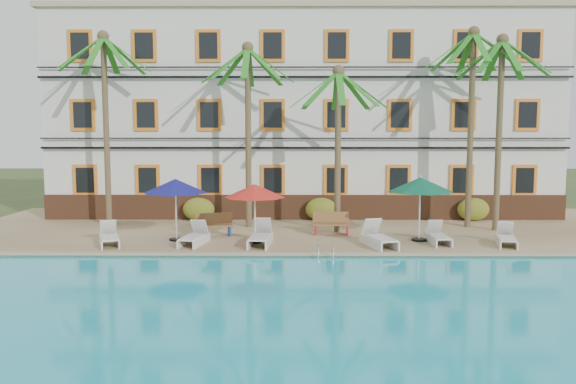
{
  "coord_description": "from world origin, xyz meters",
  "views": [
    {
      "loc": [
        -0.61,
        -19.75,
        4.4
      ],
      "look_at": [
        -0.76,
        3.0,
        2.0
      ],
      "focal_mm": 35.0,
      "sensor_mm": 36.0,
      "label": 1
    }
  ],
  "objects_px": {
    "lounger_c": "(261,237)",
    "lounger_f": "(506,238)",
    "lounger_d": "(378,238)",
    "bench_right": "(331,223)",
    "pool_ladder": "(325,255)",
    "palm_a": "(105,103)",
    "palm_d": "(472,101)",
    "lounger_a": "(109,237)",
    "umbrella_green": "(420,185)",
    "umbrella_red": "(255,191)",
    "bench_left": "(213,225)",
    "palm_e": "(500,106)",
    "umbrella_blue": "(176,186)",
    "lounger_e": "(438,236)",
    "lounger_b": "(194,237)",
    "palm_c": "(338,125)",
    "palm_b": "(248,110)"
  },
  "relations": [
    {
      "from": "lounger_d",
      "to": "lounger_e",
      "type": "distance_m",
      "value": 2.41
    },
    {
      "from": "bench_right",
      "to": "pool_ladder",
      "type": "height_order",
      "value": "bench_right"
    },
    {
      "from": "umbrella_red",
      "to": "lounger_d",
      "type": "height_order",
      "value": "umbrella_red"
    },
    {
      "from": "umbrella_blue",
      "to": "lounger_a",
      "type": "height_order",
      "value": "umbrella_blue"
    },
    {
      "from": "palm_e",
      "to": "lounger_d",
      "type": "height_order",
      "value": "palm_e"
    },
    {
      "from": "palm_e",
      "to": "bench_right",
      "type": "distance_m",
      "value": 8.64
    },
    {
      "from": "lounger_e",
      "to": "palm_d",
      "type": "bearing_deg",
      "value": 58.66
    },
    {
      "from": "palm_d",
      "to": "palm_e",
      "type": "bearing_deg",
      "value": -44.15
    },
    {
      "from": "palm_b",
      "to": "lounger_a",
      "type": "distance_m",
      "value": 8.01
    },
    {
      "from": "umbrella_red",
      "to": "lounger_a",
      "type": "relative_size",
      "value": 1.18
    },
    {
      "from": "palm_c",
      "to": "umbrella_green",
      "type": "distance_m",
      "value": 4.29
    },
    {
      "from": "palm_c",
      "to": "lounger_e",
      "type": "height_order",
      "value": "palm_c"
    },
    {
      "from": "umbrella_blue",
      "to": "umbrella_red",
      "type": "height_order",
      "value": "umbrella_blue"
    },
    {
      "from": "lounger_c",
      "to": "lounger_f",
      "type": "distance_m",
      "value": 9.13
    },
    {
      "from": "palm_e",
      "to": "umbrella_green",
      "type": "xyz_separation_m",
      "value": [
        -3.82,
        -2.42,
        -3.09
      ]
    },
    {
      "from": "palm_a",
      "to": "pool_ladder",
      "type": "xyz_separation_m",
      "value": [
        9.36,
        -6.14,
        -5.45
      ]
    },
    {
      "from": "palm_d",
      "to": "lounger_e",
      "type": "distance_m",
      "value": 6.86
    },
    {
      "from": "bench_left",
      "to": "lounger_c",
      "type": "bearing_deg",
      "value": -41.38
    },
    {
      "from": "lounger_c",
      "to": "bench_right",
      "type": "xyz_separation_m",
      "value": [
        2.78,
        2.17,
        0.16
      ]
    },
    {
      "from": "umbrella_blue",
      "to": "lounger_e",
      "type": "bearing_deg",
      "value": -2.73
    },
    {
      "from": "pool_ladder",
      "to": "lounger_a",
      "type": "bearing_deg",
      "value": 167.29
    },
    {
      "from": "bench_left",
      "to": "bench_right",
      "type": "bearing_deg",
      "value": 4.67
    },
    {
      "from": "umbrella_blue",
      "to": "pool_ladder",
      "type": "height_order",
      "value": "umbrella_blue"
    },
    {
      "from": "lounger_d",
      "to": "bench_right",
      "type": "bearing_deg",
      "value": 123.04
    },
    {
      "from": "bench_left",
      "to": "palm_b",
      "type": "bearing_deg",
      "value": 60.58
    },
    {
      "from": "palm_a",
      "to": "lounger_e",
      "type": "height_order",
      "value": "palm_a"
    },
    {
      "from": "umbrella_red",
      "to": "lounger_e",
      "type": "height_order",
      "value": "umbrella_red"
    },
    {
      "from": "lounger_b",
      "to": "bench_right",
      "type": "bearing_deg",
      "value": 21.76
    },
    {
      "from": "palm_d",
      "to": "lounger_f",
      "type": "bearing_deg",
      "value": -87.87
    },
    {
      "from": "palm_a",
      "to": "palm_d",
      "type": "relative_size",
      "value": 0.99
    },
    {
      "from": "palm_a",
      "to": "umbrella_green",
      "type": "height_order",
      "value": "palm_a"
    },
    {
      "from": "palm_a",
      "to": "palm_b",
      "type": "bearing_deg",
      "value": -2.69
    },
    {
      "from": "lounger_b",
      "to": "pool_ladder",
      "type": "relative_size",
      "value": 2.6
    },
    {
      "from": "lounger_a",
      "to": "bench_right",
      "type": "distance_m",
      "value": 8.71
    },
    {
      "from": "palm_a",
      "to": "palm_e",
      "type": "height_order",
      "value": "palm_a"
    },
    {
      "from": "palm_e",
      "to": "lounger_d",
      "type": "bearing_deg",
      "value": -148.08
    },
    {
      "from": "umbrella_blue",
      "to": "bench_left",
      "type": "height_order",
      "value": "umbrella_blue"
    },
    {
      "from": "lounger_d",
      "to": "bench_right",
      "type": "relative_size",
      "value": 1.41
    },
    {
      "from": "palm_a",
      "to": "bench_left",
      "type": "distance_m",
      "value": 7.53
    },
    {
      "from": "palm_a",
      "to": "lounger_b",
      "type": "bearing_deg",
      "value": -42.99
    },
    {
      "from": "lounger_b",
      "to": "lounger_f",
      "type": "relative_size",
      "value": 1.04
    },
    {
      "from": "palm_c",
      "to": "lounger_a",
      "type": "bearing_deg",
      "value": -161.92
    },
    {
      "from": "palm_a",
      "to": "bench_right",
      "type": "height_order",
      "value": "palm_a"
    },
    {
      "from": "bench_left",
      "to": "pool_ladder",
      "type": "xyz_separation_m",
      "value": [
        4.32,
        -3.59,
        -0.47
      ]
    },
    {
      "from": "lounger_c",
      "to": "bench_left",
      "type": "bearing_deg",
      "value": 138.62
    },
    {
      "from": "umbrella_blue",
      "to": "bench_right",
      "type": "xyz_separation_m",
      "value": [
        6.09,
        1.34,
        -1.64
      ]
    },
    {
      "from": "lounger_d",
      "to": "lounger_f",
      "type": "height_order",
      "value": "lounger_d"
    },
    {
      "from": "lounger_a",
      "to": "umbrella_green",
      "type": "bearing_deg",
      "value": 4.07
    },
    {
      "from": "lounger_d",
      "to": "pool_ladder",
      "type": "bearing_deg",
      "value": -142.08
    },
    {
      "from": "bench_right",
      "to": "umbrella_blue",
      "type": "bearing_deg",
      "value": -167.61
    }
  ]
}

